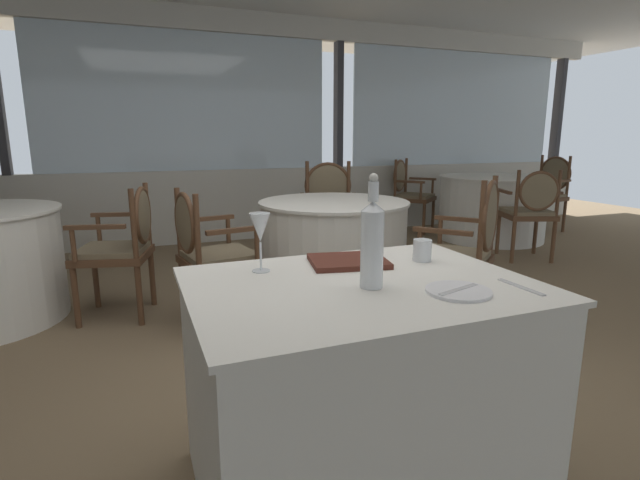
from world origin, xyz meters
The scene contains 19 objects.
ground_plane centered at (0.00, 0.00, 0.00)m, with size 15.15×15.15×0.00m, color #756047.
window_wall_far centered at (0.00, 3.64, 1.05)m, with size 11.65×0.14×2.63m.
foreground_table centered at (0.00, -0.77, 0.38)m, with size 1.12×0.84×0.77m.
side_plate centered at (0.23, -0.98, 0.77)m, with size 0.20×0.20×0.01m, color white.
butter_knife centered at (0.23, -0.98, 0.78)m, with size 0.17×0.02×0.00m, color silver.
dinner_fork centered at (0.45, -1.01, 0.77)m, with size 0.18×0.02×0.00m, color silver.
water_bottle centered at (0.01, -0.83, 0.92)m, with size 0.07×0.07×0.36m.
wine_glass centered at (-0.27, -0.52, 0.92)m, with size 0.07×0.07×0.21m.
water_tumbler centered at (0.34, -0.61, 0.81)m, with size 0.07×0.07×0.08m, color white.
menu_book centered at (0.06, -0.54, 0.78)m, with size 0.28×0.23×0.02m, color #512319.
background_table_0 centered at (0.72, 1.13, 0.38)m, with size 1.12×1.12×0.77m.
dining_chair_0_0 centered at (-0.25, 0.96, 0.54)m, with size 0.54×0.59×0.91m.
dining_chair_0_1 centered at (1.35, 0.37, 0.56)m, with size 0.66×0.65×0.98m.
dining_chair_0_2 centered at (1.06, 2.06, 0.59)m, with size 0.63×0.59×1.01m.
dining_chair_1_0 centered at (-0.75, 1.35, 0.54)m, with size 0.56×0.61×0.91m.
background_table_2 centered at (3.40, 2.51, 0.38)m, with size 1.28×1.28×0.77m.
dining_chair_2_0 centered at (3.03, 1.52, 0.55)m, with size 0.63×0.59×0.92m.
dining_chair_2_1 centered at (4.46, 2.68, 0.57)m, with size 0.53×0.59×0.99m.
dining_chair_2_2 centered at (2.73, 3.34, 0.55)m, with size 0.66×0.65×0.95m.
Camera 1 is at (-0.68, -2.14, 1.24)m, focal length 27.03 mm.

